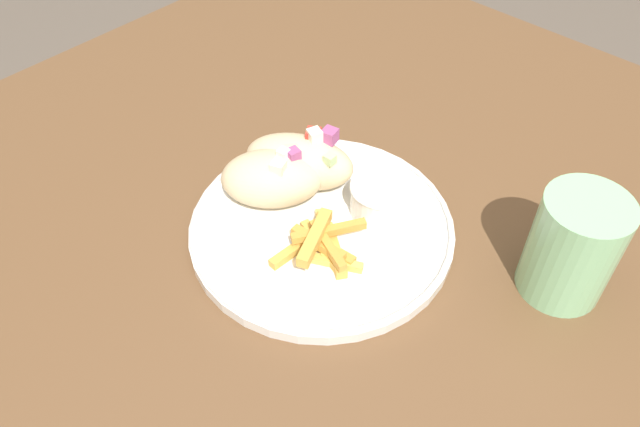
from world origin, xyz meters
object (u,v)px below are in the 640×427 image
pita_sandwich_near (272,178)px  sauce_ramekin (381,197)px  plate (320,228)px  pita_sandwich_far (300,161)px  fries_pile (323,244)px  water_glass (571,251)px

pita_sandwich_near → sauce_ramekin: 0.13m
plate → pita_sandwich_far: 0.09m
pita_sandwich_far → sauce_ramekin: pita_sandwich_far is taller
plate → sauce_ramekin: bearing=60.9°
plate → sauce_ramekin: sauce_ramekin is taller
sauce_ramekin → fries_pile: bearing=-94.2°
plate → water_glass: 0.27m
pita_sandwich_far → water_glass: (0.30, 0.08, 0.01)m
pita_sandwich_far → water_glass: bearing=-11.8°
pita_sandwich_near → fries_pile: bearing=-56.9°
pita_sandwich_near → sauce_ramekin: bearing=-11.8°
pita_sandwich_far → sauce_ramekin: size_ratio=2.03×
fries_pile → water_glass: (0.21, 0.15, 0.03)m
pita_sandwich_far → pita_sandwich_near: bearing=-122.0°
pita_sandwich_near → fries_pile: size_ratio=1.33×
sauce_ramekin → pita_sandwich_near: bearing=-148.0°
plate → pita_sandwich_near: pita_sandwich_near is taller
sauce_ramekin → water_glass: size_ratio=0.60×
pita_sandwich_far → sauce_ramekin: 0.11m
sauce_ramekin → pita_sandwich_far: bearing=-166.1°
plate → water_glass: bearing=26.7°
plate → pita_sandwich_near: bearing=-177.4°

